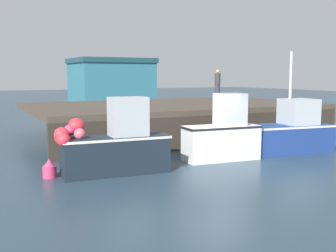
% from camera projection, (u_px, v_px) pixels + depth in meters
% --- Properties ---
extents(ground, '(120.00, 160.00, 0.10)m').
position_uv_depth(ground, '(215.00, 168.00, 14.57)').
color(ground, '#283D4C').
extents(pier, '(14.72, 8.48, 1.69)m').
position_uv_depth(pier, '(178.00, 109.00, 21.52)').
color(pier, '#473D33').
rests_on(pier, ground).
extents(fishing_boat_near_left, '(3.71, 1.47, 2.49)m').
position_uv_depth(fishing_boat_near_left, '(115.00, 145.00, 13.36)').
color(fishing_boat_near_left, '#19232D').
rests_on(fishing_boat_near_left, ground).
extents(fishing_boat_near_right, '(3.00, 1.37, 2.51)m').
position_uv_depth(fishing_boat_near_right, '(223.00, 135.00, 15.62)').
color(fishing_boat_near_right, silver).
rests_on(fishing_boat_near_right, ground).
extents(fishing_boat_mid, '(3.75, 1.98, 4.14)m').
position_uv_depth(fishing_boat_mid, '(291.00, 132.00, 17.17)').
color(fishing_boat_mid, navy).
rests_on(fishing_boat_mid, ground).
extents(rowboat, '(1.62, 0.76, 0.46)m').
position_uv_depth(rowboat, '(283.00, 141.00, 18.95)').
color(rowboat, silver).
rests_on(rowboat, ground).
extents(dockworker, '(0.34, 0.34, 1.82)m').
position_uv_depth(dockworker, '(217.00, 85.00, 24.75)').
color(dockworker, '#2D3342').
rests_on(dockworker, pier).
extents(warehouse, '(7.82, 7.09, 4.90)m').
position_uv_depth(warehouse, '(111.00, 82.00, 43.63)').
color(warehouse, '#2D6B7A').
rests_on(warehouse, ground).
extents(mooring_buoy_foreground, '(0.43, 0.43, 0.59)m').
position_uv_depth(mooring_buoy_foreground, '(49.00, 169.00, 12.94)').
color(mooring_buoy_foreground, '#DB3866').
rests_on(mooring_buoy_foreground, ground).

